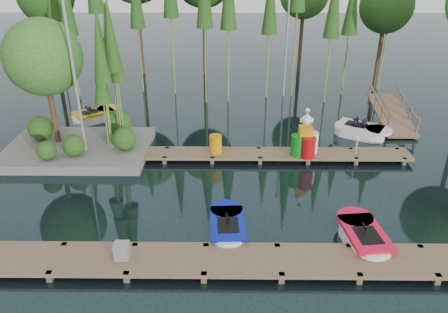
{
  "coord_description": "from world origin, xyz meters",
  "views": [
    {
      "loc": [
        0.65,
        -14.45,
        8.54
      ],
      "look_at": [
        0.5,
        0.5,
        1.1
      ],
      "focal_mm": 35.0,
      "sensor_mm": 36.0,
      "label": 1
    }
  ],
  "objects_px": {
    "island": "(63,82)",
    "boat_blue": "(227,228)",
    "boat_red": "(363,238)",
    "drum_cluster": "(306,141)",
    "boat_yellow_far": "(94,116)",
    "utility_cabinet": "(122,251)",
    "yellow_barrel": "(216,144)"
  },
  "relations": [
    {
      "from": "island",
      "to": "utility_cabinet",
      "type": "bearing_deg",
      "value": -63.29
    },
    {
      "from": "island",
      "to": "boat_blue",
      "type": "height_order",
      "value": "island"
    },
    {
      "from": "island",
      "to": "yellow_barrel",
      "type": "height_order",
      "value": "island"
    },
    {
      "from": "island",
      "to": "boat_yellow_far",
      "type": "distance_m",
      "value": 4.64
    },
    {
      "from": "boat_red",
      "to": "drum_cluster",
      "type": "xyz_separation_m",
      "value": [
        -0.93,
        5.77,
        0.66
      ]
    },
    {
      "from": "boat_yellow_far",
      "to": "utility_cabinet",
      "type": "relative_size",
      "value": 5.25
    },
    {
      "from": "boat_red",
      "to": "utility_cabinet",
      "type": "xyz_separation_m",
      "value": [
        -7.25,
        -1.08,
        0.31
      ]
    },
    {
      "from": "island",
      "to": "boat_yellow_far",
      "type": "height_order",
      "value": "island"
    },
    {
      "from": "island",
      "to": "utility_cabinet",
      "type": "height_order",
      "value": "island"
    },
    {
      "from": "boat_yellow_far",
      "to": "drum_cluster",
      "type": "xyz_separation_m",
      "value": [
        10.3,
        -4.56,
        0.64
      ]
    },
    {
      "from": "island",
      "to": "yellow_barrel",
      "type": "distance_m",
      "value": 6.93
    },
    {
      "from": "island",
      "to": "boat_red",
      "type": "distance_m",
      "value": 13.36
    },
    {
      "from": "boat_yellow_far",
      "to": "utility_cabinet",
      "type": "bearing_deg",
      "value": -89.21
    },
    {
      "from": "boat_red",
      "to": "utility_cabinet",
      "type": "bearing_deg",
      "value": -178.03
    },
    {
      "from": "boat_blue",
      "to": "boat_yellow_far",
      "type": "height_order",
      "value": "boat_yellow_far"
    },
    {
      "from": "boat_blue",
      "to": "yellow_barrel",
      "type": "distance_m",
      "value": 5.45
    },
    {
      "from": "drum_cluster",
      "to": "island",
      "type": "bearing_deg",
      "value": 174.72
    },
    {
      "from": "boat_red",
      "to": "boat_blue",
      "type": "bearing_deg",
      "value": 166.59
    },
    {
      "from": "boat_blue",
      "to": "drum_cluster",
      "type": "bearing_deg",
      "value": 55.03
    },
    {
      "from": "island",
      "to": "drum_cluster",
      "type": "distance_m",
      "value": 10.53
    },
    {
      "from": "boat_blue",
      "to": "yellow_barrel",
      "type": "bearing_deg",
      "value": 92.63
    },
    {
      "from": "boat_yellow_far",
      "to": "yellow_barrel",
      "type": "distance_m",
      "value": 7.85
    },
    {
      "from": "boat_blue",
      "to": "boat_yellow_far",
      "type": "relative_size",
      "value": 0.92
    },
    {
      "from": "utility_cabinet",
      "to": "boat_yellow_far",
      "type": "bearing_deg",
      "value": 109.27
    },
    {
      "from": "utility_cabinet",
      "to": "boat_blue",
      "type": "bearing_deg",
      "value": 27.73
    },
    {
      "from": "boat_yellow_far",
      "to": "yellow_barrel",
      "type": "height_order",
      "value": "boat_yellow_far"
    },
    {
      "from": "boat_red",
      "to": "drum_cluster",
      "type": "distance_m",
      "value": 5.88
    },
    {
      "from": "boat_yellow_far",
      "to": "drum_cluster",
      "type": "distance_m",
      "value": 11.28
    },
    {
      "from": "utility_cabinet",
      "to": "yellow_barrel",
      "type": "bearing_deg",
      "value": 70.35
    },
    {
      "from": "island",
      "to": "drum_cluster",
      "type": "xyz_separation_m",
      "value": [
        10.23,
        -0.95,
        -2.27
      ]
    },
    {
      "from": "utility_cabinet",
      "to": "drum_cluster",
      "type": "height_order",
      "value": "drum_cluster"
    },
    {
      "from": "island",
      "to": "boat_red",
      "type": "height_order",
      "value": "island"
    }
  ]
}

